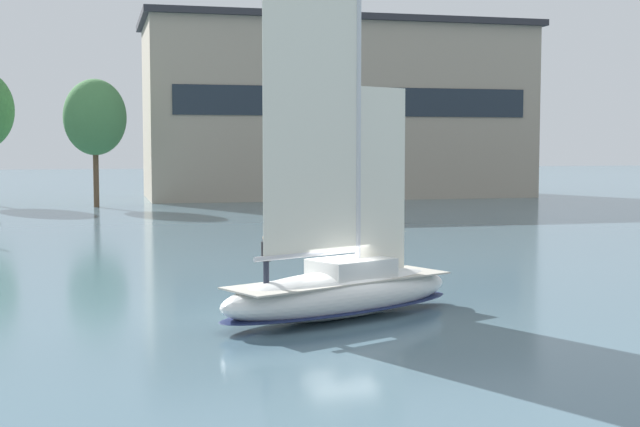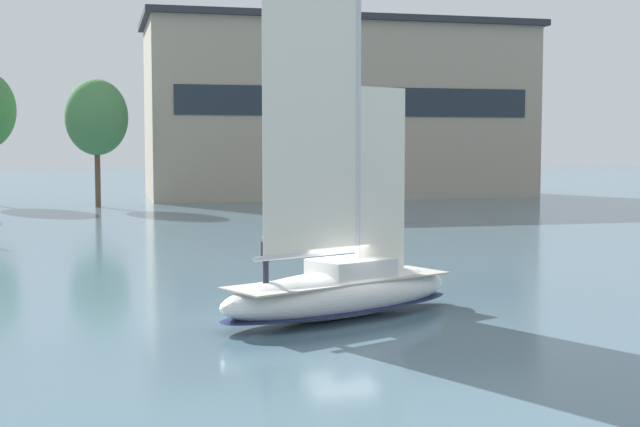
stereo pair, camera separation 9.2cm
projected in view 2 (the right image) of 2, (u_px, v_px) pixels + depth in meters
name	position (u px, v px, depth m)	size (l,w,h in m)	color
ground_plane	(340.00, 317.00, 31.37)	(400.00, 400.00, 0.00)	slate
waterfront_building	(338.00, 110.00, 104.13)	(44.96, 17.69, 20.19)	tan
tree_shore_right	(97.00, 118.00, 86.27)	(6.04, 6.04, 12.43)	brown
sailboat_main	(341.00, 287.00, 31.29)	(10.22, 6.64, 13.68)	white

